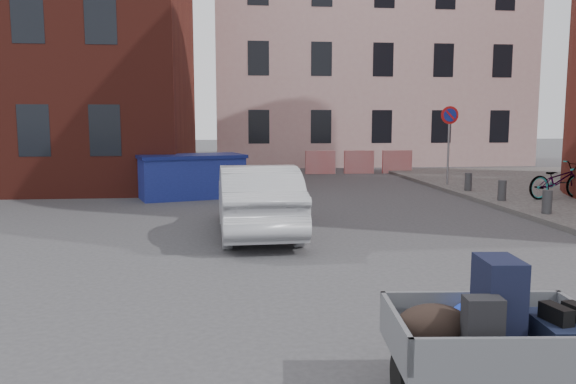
{
  "coord_description": "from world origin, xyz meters",
  "views": [
    {
      "loc": [
        -1.36,
        -8.9,
        2.28
      ],
      "look_at": [
        -0.42,
        0.33,
        1.1
      ],
      "focal_mm": 35.0,
      "sensor_mm": 36.0,
      "label": 1
    }
  ],
  "objects": [
    {
      "name": "no_parking_sign",
      "position": [
        6.0,
        9.48,
        2.01
      ],
      "size": [
        0.6,
        0.09,
        2.65
      ],
      "color": "gray",
      "rests_on": "sidewalk"
    },
    {
      "name": "dumpster",
      "position": [
        -2.54,
        7.94,
        0.65
      ],
      "size": [
        3.39,
        2.41,
        1.28
      ],
      "rotation": [
        0.0,
        0.0,
        0.3
      ],
      "color": "navy",
      "rests_on": "ground"
    },
    {
      "name": "silver_car",
      "position": [
        -0.84,
        2.31,
        0.7
      ],
      "size": [
        1.66,
        4.33,
        1.41
      ],
      "primitive_type": "imported",
      "rotation": [
        0.0,
        0.0,
        3.18
      ],
      "color": "#A6A8AD",
      "rests_on": "ground"
    },
    {
      "name": "trailer",
      "position": [
        0.68,
        -4.81,
        0.61
      ],
      "size": [
        1.69,
        1.87,
        1.2
      ],
      "rotation": [
        0.0,
        0.0,
        -0.09
      ],
      "color": "black",
      "rests_on": "ground"
    },
    {
      "name": "building_pink",
      "position": [
        6.0,
        22.0,
        7.0
      ],
      "size": [
        16.0,
        8.0,
        14.0
      ],
      "primitive_type": "cube",
      "color": "#C99D9A",
      "rests_on": "ground"
    },
    {
      "name": "bicycle",
      "position": [
        7.7,
        5.79,
        0.64
      ],
      "size": [
        2.08,
        1.15,
        1.03
      ],
      "primitive_type": "imported",
      "rotation": [
        0.0,
        0.0,
        1.82
      ],
      "color": "black",
      "rests_on": "sidewalk"
    },
    {
      "name": "barriers",
      "position": [
        4.2,
        15.0,
        0.5
      ],
      "size": [
        4.7,
        0.18,
        1.0
      ],
      "color": "red",
      "rests_on": "ground"
    },
    {
      "name": "ground",
      "position": [
        0.0,
        0.0,
        0.0
      ],
      "size": [
        120.0,
        120.0,
        0.0
      ],
      "primitive_type": "plane",
      "color": "#38383A",
      "rests_on": "ground"
    },
    {
      "name": "bollards",
      "position": [
        6.0,
        3.4,
        0.4
      ],
      "size": [
        0.22,
        9.02,
        0.55
      ],
      "color": "#3A3A3D",
      "rests_on": "sidewalk"
    }
  ]
}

